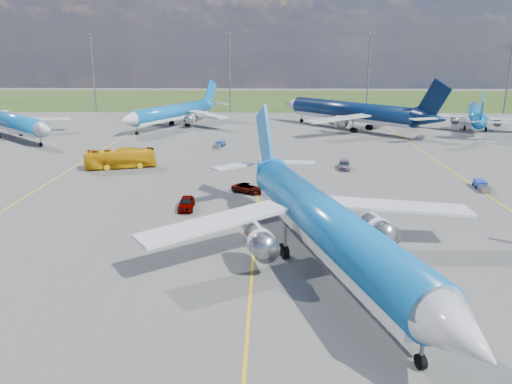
{
  "coord_description": "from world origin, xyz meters",
  "views": [
    {
      "loc": [
        1.33,
        -37.99,
        18.54
      ],
      "look_at": [
        0.07,
        12.04,
        4.0
      ],
      "focal_mm": 35.0,
      "sensor_mm": 36.0,
      "label": 1
    }
  ],
  "objects_px": {
    "baggage_tug_w": "(482,186)",
    "baggage_tug_c": "(219,145)",
    "bg_jet_nnw": "(173,127)",
    "main_airliner": "(324,267)",
    "apron_bus": "(120,159)",
    "service_car_b": "(248,188)",
    "bg_jet_nw": "(15,138)",
    "bg_jet_n": "(351,130)",
    "bg_jet_ne": "(474,129)",
    "service_car_a": "(186,203)",
    "service_car_c": "(345,165)"
  },
  "relations": [
    {
      "from": "baggage_tug_w",
      "to": "baggage_tug_c",
      "type": "bearing_deg",
      "value": 150.68
    },
    {
      "from": "bg_jet_nnw",
      "to": "main_airliner",
      "type": "relative_size",
      "value": 0.87
    },
    {
      "from": "baggage_tug_w",
      "to": "baggage_tug_c",
      "type": "xyz_separation_m",
      "value": [
        -38.52,
        29.08,
        -0.02
      ]
    },
    {
      "from": "apron_bus",
      "to": "service_car_b",
      "type": "distance_m",
      "value": 24.84
    },
    {
      "from": "bg_jet_nw",
      "to": "bg_jet_n",
      "type": "xyz_separation_m",
      "value": [
        72.95,
        13.51,
        0.0
      ]
    },
    {
      "from": "bg_jet_nnw",
      "to": "bg_jet_ne",
      "type": "distance_m",
      "value": 71.8
    },
    {
      "from": "apron_bus",
      "to": "service_car_a",
      "type": "height_order",
      "value": "apron_bus"
    },
    {
      "from": "main_airliner",
      "to": "apron_bus",
      "type": "relative_size",
      "value": 4.04
    },
    {
      "from": "bg_jet_ne",
      "to": "service_car_a",
      "type": "bearing_deg",
      "value": 65.9
    },
    {
      "from": "bg_jet_nnw",
      "to": "apron_bus",
      "type": "height_order",
      "value": "bg_jet_nnw"
    },
    {
      "from": "service_car_b",
      "to": "bg_jet_nnw",
      "type": "bearing_deg",
      "value": 51.57
    },
    {
      "from": "bg_jet_nnw",
      "to": "bg_jet_n",
      "type": "height_order",
      "value": "bg_jet_n"
    },
    {
      "from": "bg_jet_n",
      "to": "baggage_tug_w",
      "type": "height_order",
      "value": "bg_jet_n"
    },
    {
      "from": "bg_jet_nnw",
      "to": "service_car_b",
      "type": "height_order",
      "value": "bg_jet_nnw"
    },
    {
      "from": "baggage_tug_c",
      "to": "bg_jet_n",
      "type": "bearing_deg",
      "value": 49.93
    },
    {
      "from": "bg_jet_nnw",
      "to": "bg_jet_ne",
      "type": "height_order",
      "value": "bg_jet_nnw"
    },
    {
      "from": "bg_jet_nnw",
      "to": "baggage_tug_c",
      "type": "distance_m",
      "value": 28.2
    },
    {
      "from": "bg_jet_nw",
      "to": "apron_bus",
      "type": "height_order",
      "value": "bg_jet_nw"
    },
    {
      "from": "bg_jet_nw",
      "to": "service_car_c",
      "type": "bearing_deg",
      "value": -69.42
    },
    {
      "from": "service_car_a",
      "to": "baggage_tug_c",
      "type": "height_order",
      "value": "service_car_a"
    },
    {
      "from": "bg_jet_ne",
      "to": "service_car_c",
      "type": "xyz_separation_m",
      "value": [
        -36.59,
        -41.15,
        0.65
      ]
    },
    {
      "from": "service_car_b",
      "to": "service_car_c",
      "type": "distance_m",
      "value": 20.22
    },
    {
      "from": "bg_jet_n",
      "to": "bg_jet_ne",
      "type": "xyz_separation_m",
      "value": [
        29.45,
        1.77,
        0.0
      ]
    },
    {
      "from": "bg_jet_nw",
      "to": "baggage_tug_c",
      "type": "bearing_deg",
      "value": -58.4
    },
    {
      "from": "bg_jet_ne",
      "to": "service_car_a",
      "type": "distance_m",
      "value": 85.28
    },
    {
      "from": "bg_jet_ne",
      "to": "main_airliner",
      "type": "relative_size",
      "value": 0.81
    },
    {
      "from": "baggage_tug_w",
      "to": "bg_jet_nw",
      "type": "bearing_deg",
      "value": 163.5
    },
    {
      "from": "baggage_tug_w",
      "to": "service_car_c",
      "type": "bearing_deg",
      "value": 153.83
    },
    {
      "from": "bg_jet_nnw",
      "to": "service_car_b",
      "type": "xyz_separation_m",
      "value": [
        20.41,
        -56.2,
        0.61
      ]
    },
    {
      "from": "service_car_a",
      "to": "service_car_b",
      "type": "bearing_deg",
      "value": 42.53
    },
    {
      "from": "bg_jet_nnw",
      "to": "service_car_c",
      "type": "relative_size",
      "value": 8.72
    },
    {
      "from": "main_airliner",
      "to": "service_car_a",
      "type": "relative_size",
      "value": 10.13
    },
    {
      "from": "service_car_b",
      "to": "baggage_tug_w",
      "type": "xyz_separation_m",
      "value": [
        31.71,
        2.41,
        -0.13
      ]
    },
    {
      "from": "apron_bus",
      "to": "baggage_tug_w",
      "type": "xyz_separation_m",
      "value": [
        52.53,
        -11.11,
        -1.07
      ]
    },
    {
      "from": "bg_jet_n",
      "to": "service_car_a",
      "type": "relative_size",
      "value": 10.6
    },
    {
      "from": "bg_jet_nw",
      "to": "bg_jet_ne",
      "type": "height_order",
      "value": "bg_jet_nw"
    },
    {
      "from": "main_airliner",
      "to": "baggage_tug_c",
      "type": "bearing_deg",
      "value": 88.56
    },
    {
      "from": "service_car_c",
      "to": "baggage_tug_w",
      "type": "relative_size",
      "value": 0.96
    },
    {
      "from": "baggage_tug_c",
      "to": "apron_bus",
      "type": "bearing_deg",
      "value": -114.98
    },
    {
      "from": "baggage_tug_c",
      "to": "service_car_b",
      "type": "bearing_deg",
      "value": -64.85
    },
    {
      "from": "apron_bus",
      "to": "service_car_c",
      "type": "bearing_deg",
      "value": -106.24
    },
    {
      "from": "bg_jet_ne",
      "to": "baggage_tug_c",
      "type": "distance_m",
      "value": 62.74
    },
    {
      "from": "service_car_a",
      "to": "service_car_b",
      "type": "distance_m",
      "value": 10.07
    },
    {
      "from": "baggage_tug_c",
      "to": "bg_jet_nw",
      "type": "bearing_deg",
      "value": -177.5
    },
    {
      "from": "bg_jet_ne",
      "to": "main_airliner",
      "type": "bearing_deg",
      "value": 79.87
    },
    {
      "from": "apron_bus",
      "to": "baggage_tug_c",
      "type": "distance_m",
      "value": 22.81
    },
    {
      "from": "apron_bus",
      "to": "baggage_tug_w",
      "type": "relative_size",
      "value": 2.38
    },
    {
      "from": "bg_jet_nw",
      "to": "bg_jet_n",
      "type": "bearing_deg",
      "value": -37.46
    },
    {
      "from": "bg_jet_nnw",
      "to": "bg_jet_n",
      "type": "relative_size",
      "value": 0.83
    },
    {
      "from": "bg_jet_n",
      "to": "service_car_c",
      "type": "relative_size",
      "value": 10.52
    }
  ]
}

